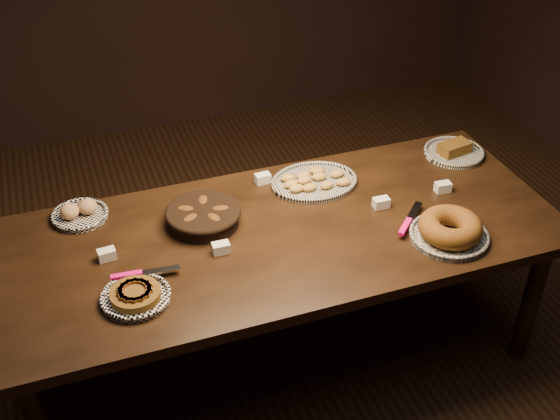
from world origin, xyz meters
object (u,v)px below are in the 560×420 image
object	(u,v)px
buffet_table	(280,245)
apple_tart_plate	(136,295)
madeleine_platter	(314,181)
bundt_cake_plate	(450,230)

from	to	relation	value
buffet_table	apple_tart_plate	bearing A→B (deg)	-161.37
apple_tart_plate	madeleine_platter	xyz separation A→B (m)	(0.92, 0.50, -0.00)
madeleine_platter	bundt_cake_plate	bearing A→B (deg)	-49.76
buffet_table	apple_tart_plate	distance (m)	0.69
madeleine_platter	apple_tart_plate	bearing A→B (deg)	-144.43
bundt_cake_plate	madeleine_platter	bearing A→B (deg)	147.37
buffet_table	bundt_cake_plate	size ratio (longest dim) A/B	5.62
apple_tart_plate	bundt_cake_plate	world-z (taller)	bundt_cake_plate
apple_tart_plate	bundt_cake_plate	bearing A→B (deg)	21.38
buffet_table	apple_tart_plate	size ratio (longest dim) A/B	7.38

